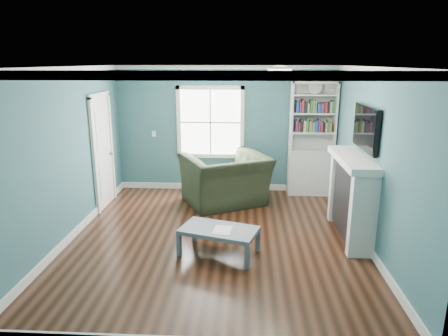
{
  "coord_description": "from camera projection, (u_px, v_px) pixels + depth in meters",
  "views": [
    {
      "loc": [
        0.43,
        -5.72,
        2.67
      ],
      "look_at": [
        0.1,
        0.4,
        1.03
      ],
      "focal_mm": 32.0,
      "sensor_mm": 36.0,
      "label": 1
    }
  ],
  "objects": [
    {
      "name": "window",
      "position": [
        210.0,
        122.0,
        8.27
      ],
      "size": [
        1.4,
        0.06,
        1.5
      ],
      "color": "white",
      "rests_on": "room_walls"
    },
    {
      "name": "tv",
      "position": [
        366.0,
        128.0,
        5.86
      ],
      "size": [
        0.06,
        1.1,
        0.65
      ],
      "primitive_type": "cube",
      "color": "black",
      "rests_on": "fireplace"
    },
    {
      "name": "paper_sheet",
      "position": [
        222.0,
        230.0,
        5.58
      ],
      "size": [
        0.28,
        0.34,
        0.0
      ],
      "primitive_type": "cube",
      "rotation": [
        0.0,
        0.0,
        -0.12
      ],
      "color": "white",
      "rests_on": "coffee_table"
    },
    {
      "name": "floor",
      "position": [
        216.0,
        238.0,
        6.23
      ],
      "size": [
        5.0,
        5.0,
        0.0
      ],
      "primitive_type": "plane",
      "color": "black",
      "rests_on": "ground"
    },
    {
      "name": "fireplace",
      "position": [
        351.0,
        198.0,
        6.15
      ],
      "size": [
        0.44,
        1.58,
        1.3
      ],
      "color": "black",
      "rests_on": "ground"
    },
    {
      "name": "recliner",
      "position": [
        226.0,
        171.0,
        7.61
      ],
      "size": [
        1.75,
        1.52,
        1.29
      ],
      "primitive_type": "imported",
      "rotation": [
        0.0,
        0.0,
        -2.67
      ],
      "color": "black",
      "rests_on": "ground"
    },
    {
      "name": "ceiling_fixture",
      "position": [
        280.0,
        70.0,
        5.62
      ],
      "size": [
        0.38,
        0.38,
        0.15
      ],
      "color": "white",
      "rests_on": "room_walls"
    },
    {
      "name": "trim",
      "position": [
        216.0,
        161.0,
        5.91
      ],
      "size": [
        4.5,
        5.0,
        2.6
      ],
      "color": "white",
      "rests_on": "ground"
    },
    {
      "name": "room_walls",
      "position": [
        216.0,
        139.0,
        5.82
      ],
      "size": [
        5.0,
        5.0,
        5.0
      ],
      "color": "#37696E",
      "rests_on": "ground"
    },
    {
      "name": "door",
      "position": [
        103.0,
        150.0,
        7.42
      ],
      "size": [
        0.12,
        0.98,
        2.17
      ],
      "color": "silver",
      "rests_on": "ground"
    },
    {
      "name": "bookshelf",
      "position": [
        311.0,
        150.0,
        8.12
      ],
      "size": [
        0.9,
        0.35,
        2.31
      ],
      "color": "silver",
      "rests_on": "ground"
    },
    {
      "name": "light_switch",
      "position": [
        154.0,
        134.0,
        8.4
      ],
      "size": [
        0.08,
        0.01,
        0.12
      ],
      "primitive_type": "cube",
      "color": "white",
      "rests_on": "room_walls"
    },
    {
      "name": "coffee_table",
      "position": [
        219.0,
        232.0,
        5.65
      ],
      "size": [
        1.19,
        0.87,
        0.39
      ],
      "rotation": [
        0.0,
        0.0,
        -0.3
      ],
      "color": "#555D66",
      "rests_on": "ground"
    }
  ]
}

